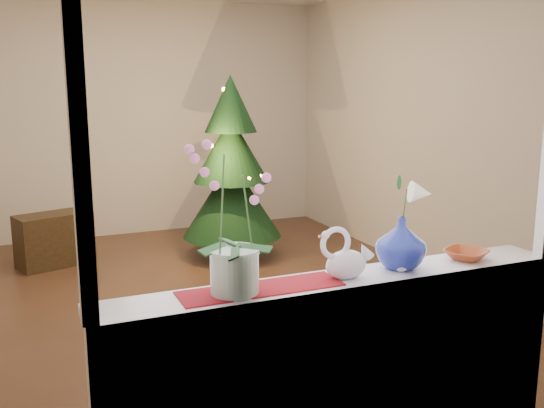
% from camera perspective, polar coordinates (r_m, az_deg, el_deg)
% --- Properties ---
extents(ground, '(5.00, 5.00, 0.00)m').
position_cam_1_polar(ground, '(5.09, -7.21, -9.00)').
color(ground, '#3D2619').
rests_on(ground, ground).
extents(wall_back, '(4.50, 0.10, 2.70)m').
position_cam_1_polar(wall_back, '(7.22, -13.06, 7.82)').
color(wall_back, beige).
rests_on(wall_back, ground).
extents(wall_front, '(4.50, 0.10, 2.70)m').
position_cam_1_polar(wall_front, '(2.49, 8.20, 1.66)').
color(wall_front, beige).
rests_on(wall_front, ground).
extents(wall_right, '(0.10, 5.00, 2.70)m').
position_cam_1_polar(wall_right, '(5.81, 14.42, 6.95)').
color(wall_right, beige).
rests_on(wall_right, ground).
extents(window_apron, '(2.20, 0.08, 0.88)m').
position_cam_1_polar(window_apron, '(2.82, 7.22, -16.73)').
color(window_apron, white).
rests_on(window_apron, ground).
extents(windowsill, '(2.20, 0.26, 0.04)m').
position_cam_1_polar(windowsill, '(2.71, 6.49, -7.31)').
color(windowsill, white).
rests_on(windowsill, window_apron).
extents(window_frame, '(2.22, 0.06, 1.60)m').
position_cam_1_polar(window_frame, '(2.48, 8.07, 9.75)').
color(window_frame, white).
rests_on(window_frame, windowsill).
extents(runner, '(0.70, 0.20, 0.01)m').
position_cam_1_polar(runner, '(2.55, -1.02, -7.96)').
color(runner, maroon).
rests_on(runner, windowsill).
extents(orchid_pot, '(0.24, 0.24, 0.63)m').
position_cam_1_polar(orchid_pot, '(2.41, -3.62, -1.38)').
color(orchid_pot, beige).
rests_on(orchid_pot, windowsill).
extents(swan, '(0.27, 0.13, 0.22)m').
position_cam_1_polar(swan, '(2.67, 7.01, -4.65)').
color(swan, silver).
rests_on(swan, windowsill).
extents(blue_vase, '(0.35, 0.35, 0.28)m').
position_cam_1_polar(blue_vase, '(2.85, 12.06, -3.23)').
color(blue_vase, navy).
rests_on(blue_vase, windowsill).
extents(lily, '(0.15, 0.09, 0.21)m').
position_cam_1_polar(lily, '(2.80, 12.27, 1.61)').
color(lily, white).
rests_on(lily, blue_vase).
extents(paperweight, '(0.07, 0.07, 0.06)m').
position_cam_1_polar(paperweight, '(2.82, 12.08, -5.64)').
color(paperweight, white).
rests_on(paperweight, windowsill).
extents(amber_dish, '(0.22, 0.22, 0.04)m').
position_cam_1_polar(amber_dish, '(3.10, 17.82, -4.61)').
color(amber_dish, '#963918').
rests_on(amber_dish, windowsill).
extents(xmas_tree, '(1.23, 1.23, 1.84)m').
position_cam_1_polar(xmas_tree, '(6.12, -3.84, 3.45)').
color(xmas_tree, black).
rests_on(xmas_tree, ground).
extents(side_table, '(0.76, 0.54, 0.52)m').
position_cam_1_polar(side_table, '(6.28, -19.80, -3.17)').
color(side_table, black).
rests_on(side_table, ground).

